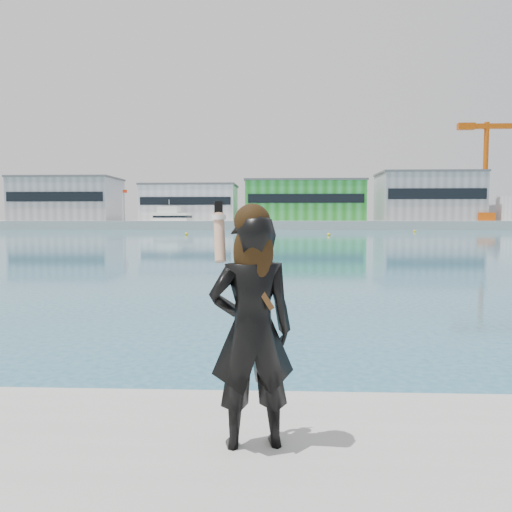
# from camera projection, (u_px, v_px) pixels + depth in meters

# --- Properties ---
(far_quay) EXTENTS (320.00, 40.00, 2.00)m
(far_quay) POSITION_uv_depth(u_px,v_px,m) (274.00, 224.00, 133.35)
(far_quay) COLOR #9E9E99
(far_quay) RESTS_ON ground
(warehouse_grey_left) EXTENTS (26.52, 16.36, 11.50)m
(warehouse_grey_left) POSITION_uv_depth(u_px,v_px,m) (68.00, 199.00, 133.16)
(warehouse_grey_left) COLOR gray
(warehouse_grey_left) RESTS_ON far_quay
(warehouse_white) EXTENTS (24.48, 15.35, 9.50)m
(warehouse_white) POSITION_uv_depth(u_px,v_px,m) (190.00, 203.00, 131.84)
(warehouse_white) COLOR silver
(warehouse_white) RESTS_ON far_quay
(warehouse_green) EXTENTS (30.60, 16.36, 10.50)m
(warehouse_green) POSITION_uv_depth(u_px,v_px,m) (304.00, 201.00, 130.53)
(warehouse_green) COLOR #238E25
(warehouse_green) RESTS_ON far_quay
(warehouse_grey_right) EXTENTS (25.50, 15.35, 12.50)m
(warehouse_grey_right) POSITION_uv_depth(u_px,v_px,m) (428.00, 197.00, 129.11)
(warehouse_grey_right) COLOR gray
(warehouse_grey_right) RESTS_ON far_quay
(dock_crane) EXTENTS (23.00, 4.00, 24.00)m
(dock_crane) POSITION_uv_depth(u_px,v_px,m) (490.00, 167.00, 122.09)
(dock_crane) COLOR #D7530C
(dock_crane) RESTS_ON far_quay
(flagpole_left) EXTENTS (1.28, 0.16, 8.00)m
(flagpole_left) POSITION_uv_depth(u_px,v_px,m) (123.00, 203.00, 125.57)
(flagpole_left) COLOR silver
(flagpole_left) RESTS_ON far_quay
(flagpole_right) EXTENTS (1.28, 0.16, 8.00)m
(flagpole_right) POSITION_uv_depth(u_px,v_px,m) (363.00, 202.00, 123.04)
(flagpole_right) COLOR silver
(flagpole_right) RESTS_ON far_quay
(motor_yacht) EXTENTS (15.94, 6.98, 7.20)m
(motor_yacht) POSITION_uv_depth(u_px,v_px,m) (174.00, 221.00, 121.33)
(motor_yacht) COLOR white
(motor_yacht) RESTS_ON ground
(buoy_near) EXTENTS (0.50, 0.50, 0.50)m
(buoy_near) POSITION_uv_depth(u_px,v_px,m) (329.00, 236.00, 73.79)
(buoy_near) COLOR yellow
(buoy_near) RESTS_ON ground
(buoy_far) EXTENTS (0.50, 0.50, 0.50)m
(buoy_far) POSITION_uv_depth(u_px,v_px,m) (186.00, 235.00, 75.92)
(buoy_far) COLOR yellow
(buoy_far) RESTS_ON ground
(buoy_extra) EXTENTS (0.50, 0.50, 0.50)m
(buoy_extra) POSITION_uv_depth(u_px,v_px,m) (415.00, 232.00, 93.32)
(buoy_extra) COLOR yellow
(buoy_extra) RESTS_ON ground
(woman) EXTENTS (0.68, 0.52, 1.78)m
(woman) POSITION_uv_depth(u_px,v_px,m) (252.00, 324.00, 3.57)
(woman) COLOR black
(woman) RESTS_ON near_quay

